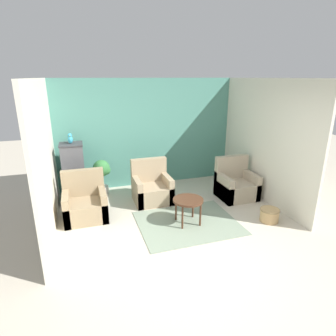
{
  "coord_description": "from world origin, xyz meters",
  "views": [
    {
      "loc": [
        -1.63,
        -3.4,
        2.63
      ],
      "look_at": [
        0.0,
        1.62,
        0.91
      ],
      "focal_mm": 30.0,
      "sensor_mm": 36.0,
      "label": 1
    }
  ],
  "objects_px": {
    "armchair_middle": "(152,189)",
    "coffee_table": "(188,202)",
    "birdcage": "(74,173)",
    "parrot": "(70,139)",
    "armchair_left": "(85,204)",
    "potted_plant": "(102,172)",
    "wicker_basket": "(269,215)",
    "armchair_right": "(236,185)"
  },
  "relations": [
    {
      "from": "armchair_middle",
      "to": "parrot",
      "type": "bearing_deg",
      "value": 159.73
    },
    {
      "from": "birdcage",
      "to": "wicker_basket",
      "type": "distance_m",
      "value": 4.14
    },
    {
      "from": "armchair_left",
      "to": "potted_plant",
      "type": "relative_size",
      "value": 1.09
    },
    {
      "from": "armchair_middle",
      "to": "birdcage",
      "type": "xyz_separation_m",
      "value": [
        -1.6,
        0.59,
        0.35
      ]
    },
    {
      "from": "armchair_left",
      "to": "birdcage",
      "type": "relative_size",
      "value": 0.71
    },
    {
      "from": "coffee_table",
      "to": "birdcage",
      "type": "height_order",
      "value": "birdcage"
    },
    {
      "from": "armchair_middle",
      "to": "parrot",
      "type": "xyz_separation_m",
      "value": [
        -1.6,
        0.59,
        1.11
      ]
    },
    {
      "from": "wicker_basket",
      "to": "potted_plant",
      "type": "bearing_deg",
      "value": 141.67
    },
    {
      "from": "armchair_middle",
      "to": "wicker_basket",
      "type": "xyz_separation_m",
      "value": [
        1.89,
        -1.6,
        -0.15
      ]
    },
    {
      "from": "birdcage",
      "to": "wicker_basket",
      "type": "height_order",
      "value": "birdcage"
    },
    {
      "from": "parrot",
      "to": "potted_plant",
      "type": "xyz_separation_m",
      "value": [
        0.6,
        0.1,
        -0.84
      ]
    },
    {
      "from": "armchair_middle",
      "to": "potted_plant",
      "type": "height_order",
      "value": "armchair_middle"
    },
    {
      "from": "armchair_left",
      "to": "potted_plant",
      "type": "distance_m",
      "value": 1.17
    },
    {
      "from": "coffee_table",
      "to": "wicker_basket",
      "type": "xyz_separation_m",
      "value": [
        1.51,
        -0.41,
        -0.3
      ]
    },
    {
      "from": "armchair_middle",
      "to": "parrot",
      "type": "relative_size",
      "value": 4.05
    },
    {
      "from": "armchair_middle",
      "to": "coffee_table",
      "type": "bearing_deg",
      "value": -72.16
    },
    {
      "from": "armchair_left",
      "to": "parrot",
      "type": "bearing_deg",
      "value": 100.05
    },
    {
      "from": "birdcage",
      "to": "parrot",
      "type": "xyz_separation_m",
      "value": [
        0.0,
        0.0,
        0.76
      ]
    },
    {
      "from": "armchair_left",
      "to": "armchair_middle",
      "type": "height_order",
      "value": "same"
    },
    {
      "from": "potted_plant",
      "to": "wicker_basket",
      "type": "bearing_deg",
      "value": -38.33
    },
    {
      "from": "coffee_table",
      "to": "birdcage",
      "type": "xyz_separation_m",
      "value": [
        -1.98,
        1.77,
        0.2
      ]
    },
    {
      "from": "armchair_right",
      "to": "potted_plant",
      "type": "relative_size",
      "value": 1.09
    },
    {
      "from": "birdcage",
      "to": "parrot",
      "type": "relative_size",
      "value": 5.72
    },
    {
      "from": "coffee_table",
      "to": "armchair_right",
      "type": "distance_m",
      "value": 1.7
    },
    {
      "from": "armchair_right",
      "to": "wicker_basket",
      "type": "distance_m",
      "value": 1.22
    },
    {
      "from": "armchair_middle",
      "to": "potted_plant",
      "type": "relative_size",
      "value": 1.09
    },
    {
      "from": "armchair_middle",
      "to": "birdcage",
      "type": "bearing_deg",
      "value": 159.79
    },
    {
      "from": "potted_plant",
      "to": "wicker_basket",
      "type": "height_order",
      "value": "potted_plant"
    },
    {
      "from": "armchair_left",
      "to": "birdcage",
      "type": "height_order",
      "value": "birdcage"
    },
    {
      "from": "coffee_table",
      "to": "birdcage",
      "type": "relative_size",
      "value": 0.44
    },
    {
      "from": "potted_plant",
      "to": "wicker_basket",
      "type": "distance_m",
      "value": 3.71
    },
    {
      "from": "armchair_right",
      "to": "wicker_basket",
      "type": "bearing_deg",
      "value": -89.26
    },
    {
      "from": "coffee_table",
      "to": "potted_plant",
      "type": "height_order",
      "value": "potted_plant"
    },
    {
      "from": "coffee_table",
      "to": "parrot",
      "type": "distance_m",
      "value": 2.83
    },
    {
      "from": "armchair_right",
      "to": "armchair_middle",
      "type": "xyz_separation_m",
      "value": [
        -1.87,
        0.39,
        0.0
      ]
    },
    {
      "from": "armchair_right",
      "to": "potted_plant",
      "type": "xyz_separation_m",
      "value": [
        -2.88,
        1.08,
        0.26
      ]
    },
    {
      "from": "armchair_left",
      "to": "armchair_middle",
      "type": "xyz_separation_m",
      "value": [
        1.43,
        0.37,
        0.0
      ]
    },
    {
      "from": "armchair_left",
      "to": "wicker_basket",
      "type": "distance_m",
      "value": 3.54
    },
    {
      "from": "armchair_middle",
      "to": "potted_plant",
      "type": "bearing_deg",
      "value": 145.52
    },
    {
      "from": "armchair_right",
      "to": "parrot",
      "type": "bearing_deg",
      "value": 164.23
    },
    {
      "from": "potted_plant",
      "to": "armchair_left",
      "type": "bearing_deg",
      "value": -111.99
    },
    {
      "from": "armchair_left",
      "to": "parrot",
      "type": "distance_m",
      "value": 1.47
    }
  ]
}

